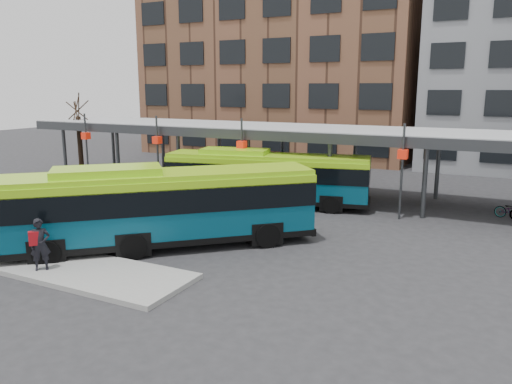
% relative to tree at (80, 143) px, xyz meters
% --- Properties ---
extents(ground, '(120.00, 120.00, 0.00)m').
position_rel_tree_xyz_m(ground, '(18.00, -12.00, -2.43)').
color(ground, '#28282B').
rests_on(ground, ground).
extents(boarding_island, '(14.00, 3.00, 0.18)m').
position_rel_tree_xyz_m(boarding_island, '(12.50, -15.00, -2.34)').
color(boarding_island, gray).
rests_on(boarding_island, ground).
extents(canopy, '(40.00, 6.53, 4.80)m').
position_rel_tree_xyz_m(canopy, '(17.94, 0.87, 1.47)').
color(canopy, '#999B9E').
rests_on(canopy, ground).
extents(tree, '(1.64, 1.64, 5.60)m').
position_rel_tree_xyz_m(tree, '(0.00, 0.00, 0.00)').
color(tree, black).
rests_on(tree, ground).
extents(building_brick, '(26.00, 14.00, 22.00)m').
position_rel_tree_xyz_m(building_brick, '(8.00, 20.00, 8.57)').
color(building_brick, brown).
rests_on(building_brick, ground).
extents(bus_front, '(10.99, 10.41, 3.45)m').
position_rel_tree_xyz_m(bus_front, '(16.09, -11.31, -0.64)').
color(bus_front, '#084359').
rests_on(bus_front, ground).
extents(bus_rear, '(11.56, 4.73, 3.12)m').
position_rel_tree_xyz_m(bus_rear, '(16.60, -2.40, -0.81)').
color(bus_rear, '#084359').
rests_on(bus_rear, ground).
extents(pedestrian, '(0.78, 0.80, 1.86)m').
position_rel_tree_xyz_m(pedestrian, '(14.20, -15.75, -1.31)').
color(pedestrian, black).
rests_on(pedestrian, boarding_island).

